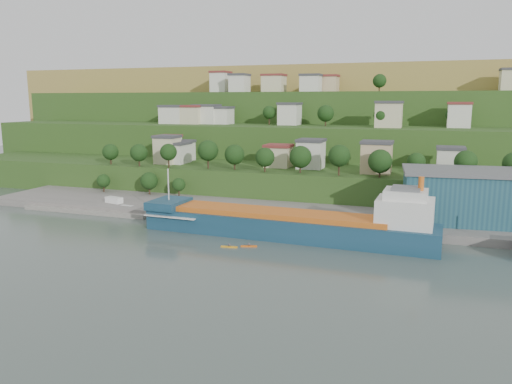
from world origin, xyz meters
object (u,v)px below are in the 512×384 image
at_px(cargo_ship_near, 295,226).
at_px(warehouse, 468,195).
at_px(caravan, 114,201).
at_px(kayak_orange, 249,246).

height_order(cargo_ship_near, warehouse, cargo_ship_near).
bearing_deg(caravan, cargo_ship_near, 1.39).
xyz_separation_m(caravan, kayak_orange, (50.09, -22.67, -2.19)).
bearing_deg(kayak_orange, cargo_ship_near, 34.99).
xyz_separation_m(warehouse, caravan, (-95.83, -9.63, -5.98)).
xyz_separation_m(warehouse, kayak_orange, (-45.73, -32.30, -8.17)).
bearing_deg(cargo_ship_near, warehouse, 31.90).
relative_size(caravan, kayak_orange, 1.49).
distance_m(caravan, kayak_orange, 55.03).
distance_m(cargo_ship_near, caravan, 59.02).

